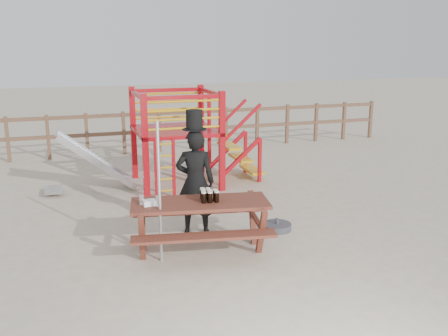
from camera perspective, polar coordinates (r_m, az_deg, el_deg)
The scene contains 10 objects.
ground at distance 7.83m, azimuth -0.81°, elevation -8.83°, with size 60.00×60.00×0.00m, color #C3B498.
back_fence at distance 14.23m, azimuth -9.39°, elevation 4.61°, with size 15.09×0.09×1.20m.
playground_fort at distance 10.88m, azimuth -5.92°, elevation 3.59°, with size 4.71×1.84×2.10m.
picnic_table at distance 7.46m, azimuth -2.72°, elevation -5.98°, with size 2.23×1.72×0.78m.
man_with_hat at distance 8.08m, azimuth -3.31°, elevation -1.28°, with size 0.72×0.59×2.03m.
metal_pole at distance 7.01m, azimuth -7.39°, elevation -2.88°, with size 0.04×0.04×2.04m, color #B2B2B7.
parasol_base at distance 8.47m, azimuth 6.07°, elevation -6.68°, with size 0.48×0.48×0.20m.
paper_bag at distance 7.26m, azimuth -8.52°, elevation -3.95°, with size 0.18×0.14×0.08m, color white.
stout_pints at distance 7.37m, azimuth -1.77°, elevation -3.14°, with size 0.27×0.29×0.17m.
empty_glasses at distance 7.25m, azimuth -8.48°, elevation -3.73°, with size 0.29×0.20×0.15m.
Camera 1 is at (-2.17, -6.87, 3.07)m, focal length 40.00 mm.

